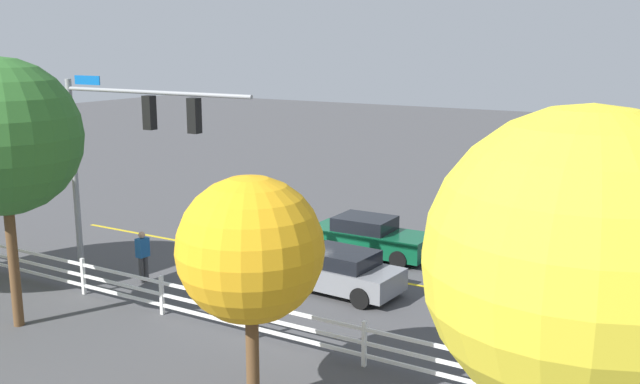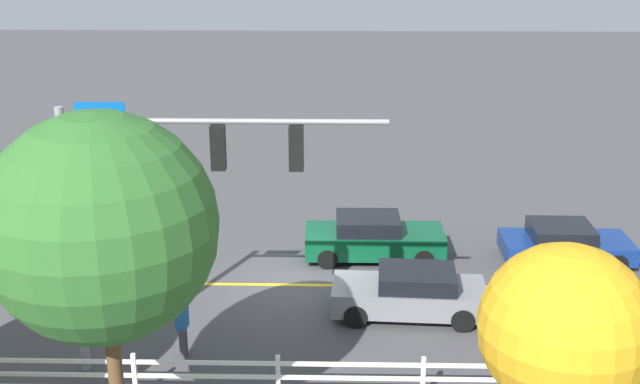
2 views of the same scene
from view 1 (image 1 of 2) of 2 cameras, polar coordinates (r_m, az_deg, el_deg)
ground_plane at (r=25.51m, az=-2.69°, el=-5.54°), size 120.00×120.00×0.00m
lane_center_stripe at (r=23.63m, az=5.48°, el=-7.01°), size 28.00×0.16×0.01m
signal_assembly at (r=22.66m, az=-15.63°, el=3.94°), size 7.27×0.38×6.63m
car_0 at (r=19.51m, az=23.69°, el=-10.19°), size 4.41×2.04×1.35m
car_1 at (r=22.27m, az=1.31°, el=-6.34°), size 4.28×2.03×1.35m
car_2 at (r=23.83m, az=17.03°, el=-5.77°), size 4.04×2.03×1.26m
car_3 at (r=25.95m, az=3.94°, el=-3.63°), size 4.46×1.91×1.44m
pedestrian at (r=23.77m, az=-13.99°, el=-4.86°), size 0.28×0.41×1.69m
white_rail_fence at (r=19.01m, az=-5.30°, el=-9.88°), size 26.10×0.10×1.15m
tree_0 at (r=14.70m, az=-5.60°, el=-4.65°), size 3.08×3.08×5.03m
tree_1 at (r=20.36m, az=-24.11°, el=4.04°), size 4.14×4.14×7.30m
tree_3 at (r=10.21m, az=20.20°, el=-5.47°), size 4.30×4.30×6.89m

